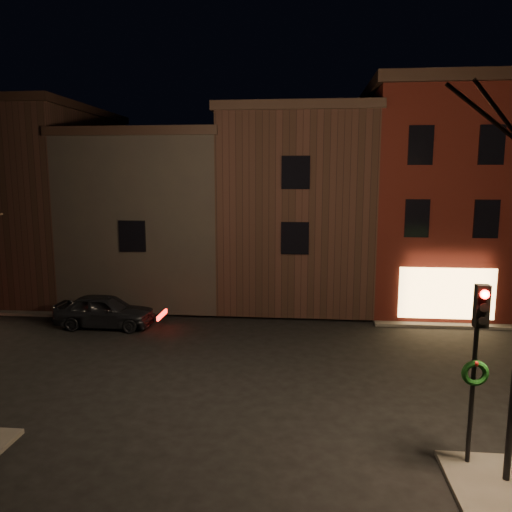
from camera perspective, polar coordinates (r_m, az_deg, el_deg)
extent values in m
plane|color=black|center=(17.34, -1.17, -12.44)|extent=(120.00, 120.00, 0.00)
cube|color=#2D2B28|center=(42.64, -25.37, -0.26)|extent=(30.00, 30.00, 0.12)
cube|color=#3E0F0B|center=(26.25, 19.13, 5.89)|extent=(6.00, 8.00, 10.00)
cube|color=black|center=(26.52, 19.74, 17.28)|extent=(6.50, 8.50, 0.50)
cube|color=#F9C270|center=(22.84, 20.97, -4.01)|extent=(4.00, 0.12, 2.20)
cube|color=black|center=(26.57, 4.74, 5.32)|extent=(7.00, 10.00, 9.00)
cube|color=black|center=(26.67, 4.88, 15.44)|extent=(7.30, 10.30, 0.40)
cube|color=black|center=(27.69, -10.49, 4.31)|extent=(7.50, 10.00, 8.00)
cube|color=black|center=(27.67, -10.75, 13.01)|extent=(7.80, 10.30, 0.40)
cube|color=black|center=(30.47, -23.81, 5.53)|extent=(7.00, 10.00, 9.50)
cube|color=black|center=(30.62, -24.43, 14.81)|extent=(7.30, 10.30, 0.40)
cylinder|color=black|center=(12.00, 23.59, -12.45)|extent=(0.10, 0.10, 4.00)
cube|color=black|center=(11.37, 24.38, -5.23)|extent=(0.28, 0.22, 0.90)
cylinder|color=#FF0C07|center=(11.19, 24.67, -3.99)|extent=(0.18, 0.06, 0.18)
cylinder|color=black|center=(11.26, 24.57, -5.38)|extent=(0.18, 0.06, 0.18)
cylinder|color=black|center=(11.33, 24.48, -6.75)|extent=(0.18, 0.06, 0.18)
torus|color=#0C380F|center=(11.89, 23.75, -12.15)|extent=(0.58, 0.14, 0.58)
sphere|color=#990C0C|center=(11.80, 23.85, -11.19)|extent=(0.12, 0.12, 0.12)
imported|color=black|center=(22.28, -16.89, -6.00)|extent=(4.20, 1.74, 1.42)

